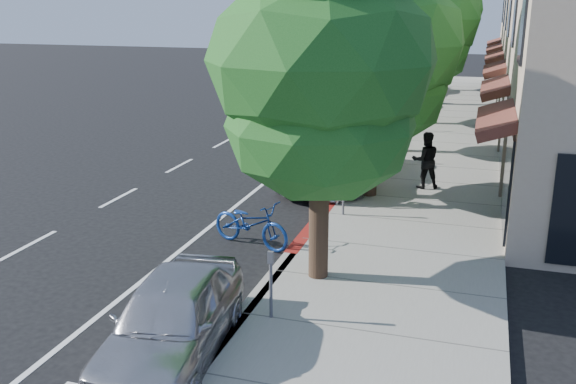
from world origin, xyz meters
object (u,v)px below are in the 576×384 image
at_px(bicycle, 251,223).
at_px(white_pickup, 386,97).
at_px(street_tree_2, 403,47).
at_px(dark_suv_far, 412,80).
at_px(pedestrian, 426,160).
at_px(street_tree_4, 433,12).
at_px(cyclist, 341,173).
at_px(street_tree_3, 421,21).
at_px(dark_sedan, 316,133).
at_px(street_tree_0, 321,66).
at_px(near_car_a, 172,318).
at_px(silver_suv, 335,158).
at_px(street_tree_5, 441,12).
at_px(street_tree_1, 375,47).

xyz_separation_m(bicycle, white_pickup, (0.10, 20.21, 0.19)).
bearing_deg(street_tree_2, dark_suv_far, 94.84).
height_order(street_tree_2, pedestrian, street_tree_2).
xyz_separation_m(street_tree_4, cyclist, (-0.65, -19.00, -3.98)).
height_order(street_tree_3, bicycle, street_tree_3).
relative_size(dark_sedan, pedestrian, 2.51).
relative_size(street_tree_0, pedestrian, 4.17).
xyz_separation_m(street_tree_0, pedestrian, (1.45, 7.21, -3.40)).
bearing_deg(street_tree_3, pedestrian, -82.36).
bearing_deg(dark_sedan, street_tree_0, -70.80).
xyz_separation_m(street_tree_2, near_car_a, (-1.52, -15.50, -3.28)).
xyz_separation_m(cyclist, bicycle, (-1.38, -3.47, -0.46)).
bearing_deg(near_car_a, dark_sedan, 88.75).
bearing_deg(street_tree_4, dark_sedan, -104.04).
relative_size(cyclist, white_pickup, 0.39).
distance_m(cyclist, white_pickup, 16.79).
bearing_deg(bicycle, silver_suv, 11.46).
relative_size(street_tree_5, bicycle, 3.80).
height_order(street_tree_0, near_car_a, street_tree_0).
bearing_deg(street_tree_2, street_tree_4, 90.00).
distance_m(street_tree_0, street_tree_3, 18.00).
xyz_separation_m(bicycle, near_car_a, (0.50, -5.03, 0.14)).
xyz_separation_m(cyclist, near_car_a, (-0.87, -8.50, -0.31)).
height_order(bicycle, pedestrian, pedestrian).
height_order(street_tree_0, cyclist, street_tree_0).
bearing_deg(dark_suv_far, street_tree_3, -85.75).
distance_m(street_tree_3, bicycle, 17.10).
distance_m(street_tree_1, street_tree_4, 18.01).
height_order(street_tree_1, street_tree_2, street_tree_1).
height_order(street_tree_5, pedestrian, street_tree_5).
bearing_deg(pedestrian, near_car_a, 55.62).
distance_m(street_tree_4, pedestrian, 17.32).
relative_size(bicycle, dark_sedan, 0.49).
distance_m(bicycle, dark_sedan, 10.13).
relative_size(street_tree_1, street_tree_4, 0.92).
bearing_deg(street_tree_4, street_tree_0, -90.00).
height_order(street_tree_4, silver_suv, street_tree_4).
bearing_deg(silver_suv, cyclist, -71.82).
relative_size(street_tree_3, dark_suv_far, 1.55).
xyz_separation_m(street_tree_2, white_pickup, (-1.93, 9.74, -3.22)).
relative_size(street_tree_5, pedestrian, 4.71).
bearing_deg(street_tree_2, street_tree_0, -90.00).
bearing_deg(dark_suv_far, street_tree_1, -89.76).
distance_m(near_car_a, pedestrian, 11.12).
distance_m(street_tree_2, street_tree_5, 18.02).
height_order(street_tree_3, dark_suv_far, street_tree_3).
xyz_separation_m(street_tree_2, dark_sedan, (-3.10, -0.40, -3.27)).
bearing_deg(dark_suv_far, street_tree_2, -88.48).
bearing_deg(pedestrian, street_tree_1, 21.05).
relative_size(street_tree_1, cyclist, 3.58).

